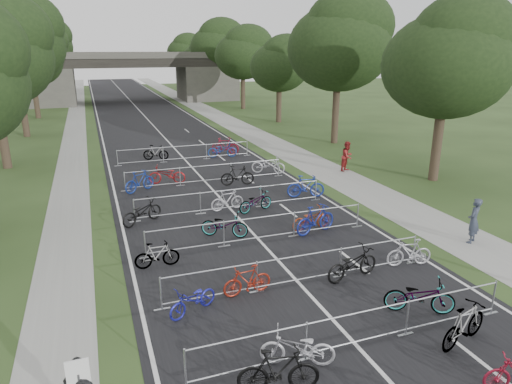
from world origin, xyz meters
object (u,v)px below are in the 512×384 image
(pedestrian_a, at_px, (474,221))
(pedestrian_b, at_px, (347,156))
(park_sign, at_px, (79,384))
(overpass_bridge, at_px, (130,77))

(pedestrian_a, height_order, pedestrian_b, pedestrian_b)
(park_sign, height_order, pedestrian_a, pedestrian_a)
(pedestrian_b, bearing_deg, pedestrian_a, -125.73)
(overpass_bridge, bearing_deg, pedestrian_a, -81.97)
(park_sign, relative_size, pedestrian_a, 0.97)
(pedestrian_a, xyz_separation_m, pedestrian_b, (1.15, 11.67, 0.02))
(pedestrian_b, bearing_deg, park_sign, -164.05)
(pedestrian_a, bearing_deg, park_sign, -11.90)
(overpass_bridge, distance_m, pedestrian_b, 46.38)
(overpass_bridge, relative_size, pedestrian_a, 16.53)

